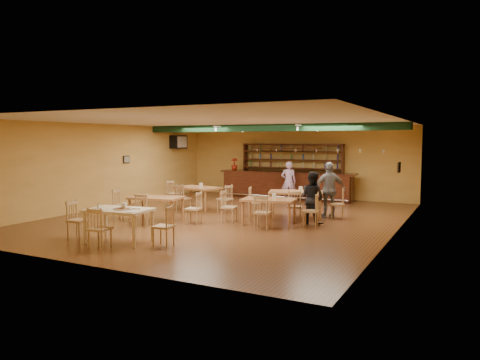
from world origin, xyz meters
The scene contains 23 objects.
floor centered at (0.00, 0.00, 0.00)m, with size 12.00×12.00×0.00m, color #533117.
ceiling_beam centered at (0.00, 2.80, 2.87)m, with size 10.00×0.30×0.25m, color #103218.
track_rail_left centered at (-1.80, 3.40, 2.94)m, with size 0.05×2.50×0.05m, color silver.
track_rail_right centered at (1.40, 3.40, 2.94)m, with size 0.05×2.50×0.05m, color silver.
ac_unit centered at (-4.80, 4.20, 2.35)m, with size 0.34×0.70×0.48m, color silver.
picture_left centered at (-4.97, 1.00, 1.70)m, with size 0.04×0.34×0.28m, color black.
picture_right centered at (4.97, 0.50, 1.70)m, with size 0.04×0.34×0.28m, color black.
bar_counter centered at (-0.11, 5.15, 0.56)m, with size 5.74×0.85×1.13m, color black.
back_bar_hutch centered at (-0.11, 5.78, 1.14)m, with size 4.44×0.40×2.28m, color black.
poinsettia centered at (-2.53, 5.15, 1.39)m, with size 0.29×0.29×0.53m, color maroon.
dining_table_a centered at (-1.86, 1.14, 0.39)m, with size 1.57×0.94×0.78m, color #955B34.
dining_table_b centered at (1.83, 1.05, 0.41)m, with size 1.66×1.00×0.83m, color #955B34.
dining_table_c centered at (-1.58, -1.59, 0.38)m, with size 1.52×0.91×0.76m, color #955B34.
dining_table_d centered at (1.57, -0.46, 0.38)m, with size 1.51×0.90×0.75m, color #955B34.
near_table centered at (-0.70, -4.16, 0.40)m, with size 1.49×0.96×0.80m, color beige.
pizza_tray centered at (-0.59, -4.16, 0.81)m, with size 0.40×0.40×0.01m, color silver.
parmesan_shaker centered at (-1.18, -4.32, 0.85)m, with size 0.07×0.07×0.11m, color #EAE5C6.
napkin_stack centered at (-0.33, -3.95, 0.81)m, with size 0.20×0.15×0.03m, color white.
pizza_server centered at (-0.43, -4.11, 0.82)m, with size 0.32×0.09×0.00m, color silver.
side_plate centered at (-0.11, -4.38, 0.81)m, with size 0.22×0.22×0.01m, color white.
patron_bar centered at (0.32, 4.33, 0.80)m, with size 0.59×0.38×1.61m, color #9A53B5.
patron_right_a centered at (2.63, 0.25, 0.76)m, with size 0.74×0.58×1.52m, color black.
patron_right_b centered at (2.77, 1.54, 0.88)m, with size 1.03×0.43×1.75m, color slate.
Camera 1 is at (6.75, -12.33, 2.42)m, focal length 34.03 mm.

